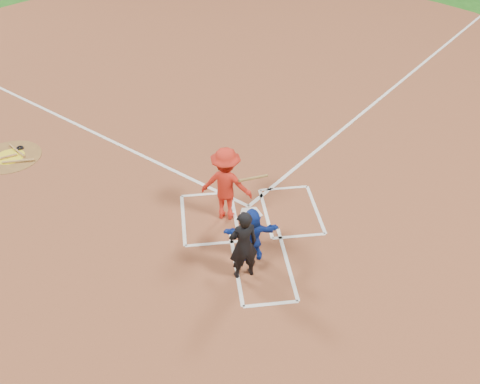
{
  "coord_description": "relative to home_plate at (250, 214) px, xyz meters",
  "views": [
    {
      "loc": [
        -1.49,
        -9.7,
        8.06
      ],
      "look_at": [
        -0.3,
        -0.4,
        1.0
      ],
      "focal_mm": 40.0,
      "sensor_mm": 36.0,
      "label": 1
    }
  ],
  "objects": [
    {
      "name": "on_deck_bat_c",
      "position": [
        -5.91,
        2.99,
        0.03
      ],
      "size": [
        0.84,
        0.1,
        0.06
      ],
      "primitive_type": "cylinder",
      "rotation": [
        1.57,
        0.0,
        1.61
      ],
      "color": "#A6783C",
      "rests_on": "on_deck_circle"
    },
    {
      "name": "on_deck_bat_a",
      "position": [
        -6.06,
        3.54,
        0.03
      ],
      "size": [
        0.57,
        0.7,
        0.06
      ],
      "primitive_type": "cylinder",
      "rotation": [
        1.57,
        0.0,
        0.66
      ],
      "color": "#A0713A",
      "rests_on": "on_deck_circle"
    },
    {
      "name": "batter_at_plate",
      "position": [
        -0.56,
        0.02,
        0.91
      ],
      "size": [
        1.65,
        1.03,
        1.84
      ],
      "color": "red",
      "rests_on": "home_plate_dirt"
    },
    {
      "name": "bat_weight_donut",
      "position": [
        -6.01,
        3.69,
        0.03
      ],
      "size": [
        0.19,
        0.19,
        0.05
      ],
      "primitive_type": "torus",
      "color": "black",
      "rests_on": "on_deck_circle"
    },
    {
      "name": "ground",
      "position": [
        0.0,
        0.0,
        -0.02
      ],
      "size": [
        120.0,
        120.0,
        0.0
      ],
      "primitive_type": "plane",
      "color": "#1B5816",
      "rests_on": "ground"
    },
    {
      "name": "home_plate",
      "position": [
        0.0,
        0.0,
        0.0
      ],
      "size": [
        0.6,
        0.6,
        0.02
      ],
      "primitive_type": "cylinder",
      "rotation": [
        0.0,
        0.0,
        3.14
      ],
      "color": "silver",
      "rests_on": "home_plate_dirt"
    },
    {
      "name": "catcher",
      "position": [
        -0.18,
        -1.44,
        0.63
      ],
      "size": [
        1.18,
        0.38,
        1.27
      ],
      "primitive_type": "imported",
      "rotation": [
        0.0,
        0.0,
        3.14
      ],
      "color": "#1433A3",
      "rests_on": "home_plate_dirt"
    },
    {
      "name": "umpire",
      "position": [
        -0.43,
        -1.94,
        0.82
      ],
      "size": [
        0.67,
        0.52,
        1.66
      ],
      "primitive_type": "imported",
      "rotation": [
        0.0,
        0.0,
        3.36
      ],
      "color": "black",
      "rests_on": "home_plate_dirt"
    },
    {
      "name": "on_deck_circle",
      "position": [
        -6.21,
        3.29,
        -0.0
      ],
      "size": [
        1.7,
        1.7,
        0.01
      ],
      "primitive_type": "cylinder",
      "color": "brown",
      "rests_on": "home_plate_dirt"
    },
    {
      "name": "on_deck_logo",
      "position": [
        -6.21,
        3.29,
        0.0
      ],
      "size": [
        0.8,
        0.8,
        0.0
      ],
      "primitive_type": "cylinder",
      "color": "yellow",
      "rests_on": "on_deck_circle"
    },
    {
      "name": "home_plate_dirt",
      "position": [
        0.0,
        6.0,
        -0.01
      ],
      "size": [
        28.0,
        28.0,
        0.01
      ],
      "primitive_type": "cylinder",
      "color": "brown",
      "rests_on": "ground"
    },
    {
      "name": "on_deck_bat_b",
      "position": [
        -6.41,
        3.19,
        0.03
      ],
      "size": [
        0.81,
        0.35,
        0.06
      ],
      "primitive_type": "cylinder",
      "rotation": [
        1.57,
        0.0,
        -1.22
      ],
      "color": "#A56D3C",
      "rests_on": "on_deck_circle"
    },
    {
      "name": "chalk_markings",
      "position": [
        0.0,
        5.29,
        -0.01
      ],
      "size": [
        28.35,
        17.32,
        0.01
      ],
      "color": "white",
      "rests_on": "home_plate_dirt"
    }
  ]
}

